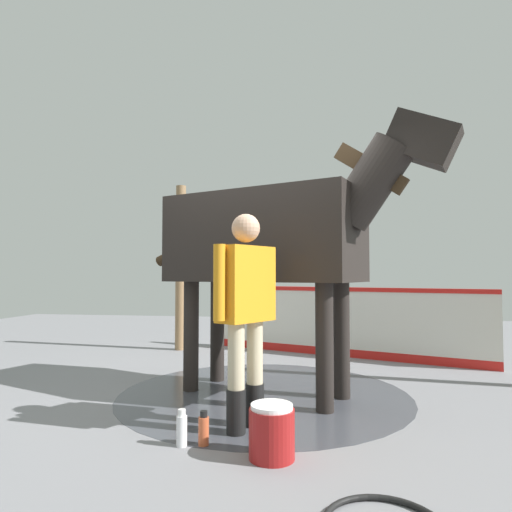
{
  "coord_description": "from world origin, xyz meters",
  "views": [
    {
      "loc": [
        0.8,
        -4.33,
        1.21
      ],
      "look_at": [
        0.19,
        -0.42,
        1.38
      ],
      "focal_mm": 30.47,
      "sensor_mm": 36.0,
      "label": 1
    }
  ],
  "objects_px": {
    "handler": "(246,304)",
    "wash_bucket": "(272,432)",
    "horse": "(274,238)",
    "bottle_spray": "(204,429)",
    "bottle_shampoo": "(182,429)"
  },
  "relations": [
    {
      "from": "horse",
      "to": "bottle_spray",
      "type": "bearing_deg",
      "value": -84.91
    },
    {
      "from": "wash_bucket",
      "to": "bottle_shampoo",
      "type": "distance_m",
      "value": 0.67
    },
    {
      "from": "horse",
      "to": "bottle_spray",
      "type": "xyz_separation_m",
      "value": [
        -0.36,
        -1.34,
        -1.47
      ]
    },
    {
      "from": "horse",
      "to": "wash_bucket",
      "type": "xyz_separation_m",
      "value": [
        0.15,
        -1.49,
        -1.41
      ]
    },
    {
      "from": "horse",
      "to": "bottle_shampoo",
      "type": "bearing_deg",
      "value": -90.19
    },
    {
      "from": "bottle_shampoo",
      "to": "bottle_spray",
      "type": "height_order",
      "value": "bottle_shampoo"
    },
    {
      "from": "wash_bucket",
      "to": "bottle_spray",
      "type": "relative_size",
      "value": 1.46
    },
    {
      "from": "handler",
      "to": "bottle_spray",
      "type": "relative_size",
      "value": 7.03
    },
    {
      "from": "horse",
      "to": "wash_bucket",
      "type": "bearing_deg",
      "value": -64.29
    },
    {
      "from": "horse",
      "to": "wash_bucket",
      "type": "height_order",
      "value": "horse"
    },
    {
      "from": "handler",
      "to": "wash_bucket",
      "type": "relative_size",
      "value": 4.8
    },
    {
      "from": "handler",
      "to": "wash_bucket",
      "type": "bearing_deg",
      "value": 149.45
    },
    {
      "from": "horse",
      "to": "handler",
      "type": "distance_m",
      "value": 1.16
    },
    {
      "from": "handler",
      "to": "bottle_shampoo",
      "type": "relative_size",
      "value": 6.6
    },
    {
      "from": "bottle_spray",
      "to": "handler",
      "type": "bearing_deg",
      "value": 55.66
    }
  ]
}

